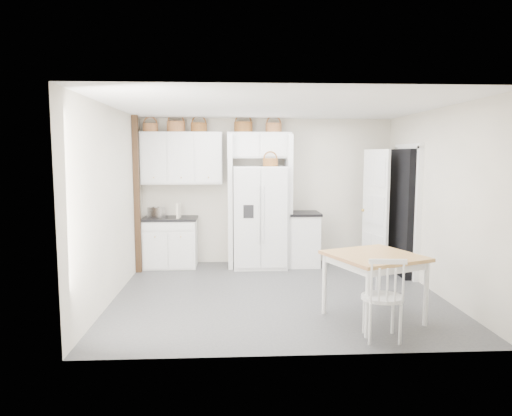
{
  "coord_description": "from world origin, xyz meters",
  "views": [
    {
      "loc": [
        -0.63,
        -6.23,
        1.94
      ],
      "look_at": [
        -0.28,
        0.4,
        1.18
      ],
      "focal_mm": 32.0,
      "sensor_mm": 36.0,
      "label": 1
    }
  ],
  "objects": [
    {
      "name": "cookbook_red",
      "position": [
        -1.57,
        1.62,
        0.98
      ],
      "size": [
        0.03,
        0.14,
        0.21
      ],
      "primitive_type": "cube",
      "rotation": [
        0.0,
        0.0,
        0.02
      ],
      "color": "#A94029",
      "rests_on": "counter_left"
    },
    {
      "name": "basket_bridge_a",
      "position": [
        -0.43,
        1.83,
        2.44
      ],
      "size": [
        0.32,
        0.32,
        0.18
      ],
      "primitive_type": "cylinder",
      "color": "#56351B",
      "rests_on": "bridge_cabinet"
    },
    {
      "name": "ceiling",
      "position": [
        0.0,
        0.0,
        2.6
      ],
      "size": [
        4.5,
        4.5,
        0.0
      ],
      "primitive_type": "plane",
      "color": "white",
      "rests_on": "wall_back"
    },
    {
      "name": "basket_upper_b",
      "position": [
        -1.59,
        1.83,
        2.44
      ],
      "size": [
        0.31,
        0.31,
        0.18
      ],
      "primitive_type": "cylinder",
      "color": "brown",
      "rests_on": "upper_cabinet"
    },
    {
      "name": "floor",
      "position": [
        0.0,
        0.0,
        0.0
      ],
      "size": [
        4.5,
        4.5,
        0.0
      ],
      "primitive_type": "plane",
      "color": "#37373A",
      "rests_on": "ground"
    },
    {
      "name": "refrigerator",
      "position": [
        -0.15,
        1.64,
        0.88
      ],
      "size": [
        0.91,
        0.73,
        1.76
      ],
      "primitive_type": "cube",
      "color": "silver",
      "rests_on": "floor"
    },
    {
      "name": "fridge_panel_right",
      "position": [
        0.36,
        1.7,
        1.15
      ],
      "size": [
        0.08,
        0.6,
        2.3
      ],
      "primitive_type": "cube",
      "color": "silver",
      "rests_on": "floor"
    },
    {
      "name": "basket_upper_a",
      "position": [
        -2.04,
        1.83,
        2.42
      ],
      "size": [
        0.26,
        0.26,
        0.15
      ],
      "primitive_type": "cylinder",
      "color": "brown",
      "rests_on": "upper_cabinet"
    },
    {
      "name": "wall_right",
      "position": [
        2.25,
        0.0,
        1.3
      ],
      "size": [
        0.0,
        4.0,
        4.0
      ],
      "primitive_type": "plane",
      "rotation": [
        1.57,
        0.0,
        -1.57
      ],
      "color": "beige",
      "rests_on": "floor"
    },
    {
      "name": "wall_back",
      "position": [
        0.0,
        2.0,
        1.3
      ],
      "size": [
        4.5,
        0.0,
        4.5
      ],
      "primitive_type": "plane",
      "rotation": [
        1.57,
        0.0,
        0.0
      ],
      "color": "beige",
      "rests_on": "floor"
    },
    {
      "name": "trim_post",
      "position": [
        -2.2,
        1.35,
        1.3
      ],
      "size": [
        0.09,
        0.09,
        2.6
      ],
      "primitive_type": "cube",
      "color": "#392011",
      "rests_on": "floor"
    },
    {
      "name": "door_slab",
      "position": [
        1.8,
        1.33,
        1.02
      ],
      "size": [
        0.21,
        0.79,
        2.05
      ],
      "primitive_type": "cube",
      "rotation": [
        0.0,
        0.0,
        -1.36
      ],
      "color": "white",
      "rests_on": "floor"
    },
    {
      "name": "dining_table",
      "position": [
        1.04,
        -1.06,
        0.4
      ],
      "size": [
        1.23,
        1.23,
        0.79
      ],
      "primitive_type": "cube",
      "rotation": [
        0.0,
        0.0,
        0.38
      ],
      "color": "#A76C46",
      "rests_on": "floor"
    },
    {
      "name": "cookbook_cream",
      "position": [
        -1.55,
        1.62,
        1.0
      ],
      "size": [
        0.06,
        0.17,
        0.25
      ],
      "primitive_type": "cube",
      "rotation": [
        0.0,
        0.0,
        -0.17
      ],
      "color": "beige",
      "rests_on": "counter_left"
    },
    {
      "name": "basket_upper_c",
      "position": [
        -1.2,
        1.83,
        2.43
      ],
      "size": [
        0.28,
        0.28,
        0.16
      ],
      "primitive_type": "cylinder",
      "color": "#56351B",
      "rests_on": "upper_cabinet"
    },
    {
      "name": "base_cab_left",
      "position": [
        -1.71,
        1.7,
        0.42
      ],
      "size": [
        0.9,
        0.57,
        0.84
      ],
      "primitive_type": "cube",
      "color": "silver",
      "rests_on": "floor"
    },
    {
      "name": "basket_bridge_b",
      "position": [
        0.1,
        1.83,
        2.43
      ],
      "size": [
        0.28,
        0.28,
        0.16
      ],
      "primitive_type": "cylinder",
      "color": "brown",
      "rests_on": "bridge_cabinet"
    },
    {
      "name": "basket_fridge_b",
      "position": [
        0.03,
        1.54,
        1.83
      ],
      "size": [
        0.25,
        0.25,
        0.14
      ],
      "primitive_type": "cylinder",
      "color": "#56351B",
      "rests_on": "refrigerator"
    },
    {
      "name": "counter_left",
      "position": [
        -1.71,
        1.7,
        0.85
      ],
      "size": [
        0.94,
        0.61,
        0.04
      ],
      "primitive_type": "cube",
      "color": "black",
      "rests_on": "base_cab_left"
    },
    {
      "name": "doorway_void",
      "position": [
        2.16,
        1.0,
        1.02
      ],
      "size": [
        0.18,
        0.85,
        2.05
      ],
      "primitive_type": "cube",
      "color": "black",
      "rests_on": "floor"
    },
    {
      "name": "bridge_cabinet",
      "position": [
        -0.15,
        1.83,
        2.12
      ],
      "size": [
        1.12,
        0.34,
        0.45
      ],
      "primitive_type": "cube",
      "color": "silver",
      "rests_on": "wall_back"
    },
    {
      "name": "upper_cabinet",
      "position": [
        -1.5,
        1.83,
        1.9
      ],
      "size": [
        1.4,
        0.34,
        0.9
      ],
      "primitive_type": "cube",
      "color": "silver",
      "rests_on": "wall_back"
    },
    {
      "name": "counter_right",
      "position": [
        0.63,
        1.7,
        0.93
      ],
      "size": [
        0.56,
        0.66,
        0.04
      ],
      "primitive_type": "cube",
      "color": "black",
      "rests_on": "base_cab_right"
    },
    {
      "name": "windsor_chair",
      "position": [
        0.95,
        -1.64,
        0.45
      ],
      "size": [
        0.48,
        0.44,
        0.91
      ],
      "primitive_type": "cube",
      "rotation": [
        0.0,
        0.0,
        -0.09
      ],
      "color": "silver",
      "rests_on": "floor"
    },
    {
      "name": "fridge_panel_left",
      "position": [
        -0.66,
        1.7,
        1.15
      ],
      "size": [
        0.08,
        0.6,
        2.3
      ],
      "primitive_type": "cube",
      "color": "silver",
      "rests_on": "floor"
    },
    {
      "name": "toaster",
      "position": [
        -1.95,
        1.67,
        0.97
      ],
      "size": [
        0.3,
        0.23,
        0.19
      ],
      "primitive_type": "cube",
      "rotation": [
        0.0,
        0.0,
        -0.31
      ],
      "color": "silver",
      "rests_on": "counter_left"
    },
    {
      "name": "base_cab_right",
      "position": [
        0.63,
        1.7,
        0.45
      ],
      "size": [
        0.52,
        0.62,
        0.91
      ],
      "primitive_type": "cube",
      "color": "silver",
      "rests_on": "floor"
    },
    {
      "name": "wall_left",
      "position": [
        -2.25,
        0.0,
        1.3
      ],
      "size": [
        0.0,
        4.0,
        4.0
      ],
      "primitive_type": "plane",
      "rotation": [
        1.57,
        0.0,
        1.57
      ],
      "color": "beige",
      "rests_on": "floor"
    }
  ]
}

